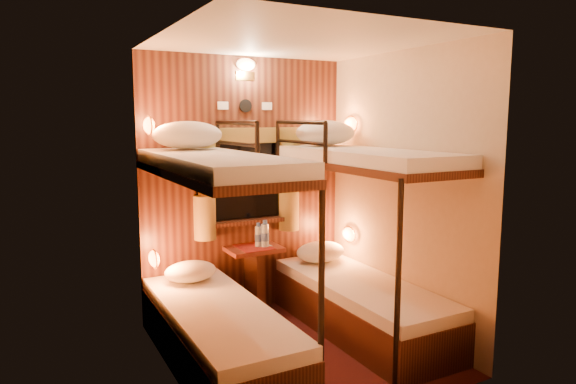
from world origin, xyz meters
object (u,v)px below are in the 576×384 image
bunk_left (217,292)px  bottle_right (265,235)px  bunk_right (361,269)px  table (254,272)px  bottle_left (258,236)px

bunk_left → bottle_right: 1.07m
bunk_right → table: bunk_right is taller
bunk_left → bottle_right: bunk_left is taller
bunk_right → bottle_right: size_ratio=7.47×
bunk_right → bottle_left: bunk_right is taller
bottle_left → bunk_left: bearing=-131.7°
table → bottle_right: bearing=-23.1°
bunk_left → table: bunk_left is taller
bottle_left → bottle_right: size_ratio=0.89×
bunk_right → bottle_left: (-0.61, 0.78, 0.19)m
bunk_left → bunk_right: bearing=0.0°
bunk_left → bunk_right: size_ratio=1.00×
bunk_right → table: size_ratio=2.90×
bunk_left → table: bearing=50.3°
bunk_left → bottle_left: bearing=48.3°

